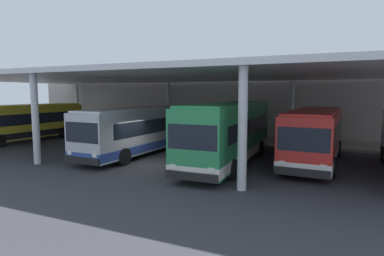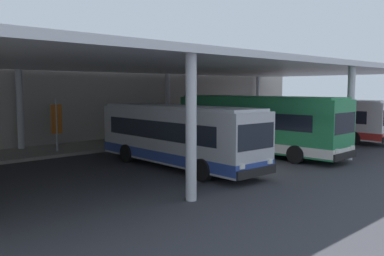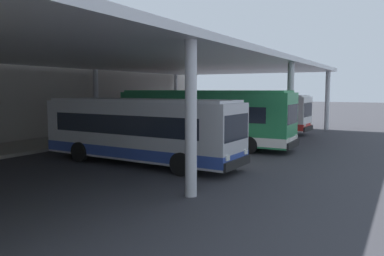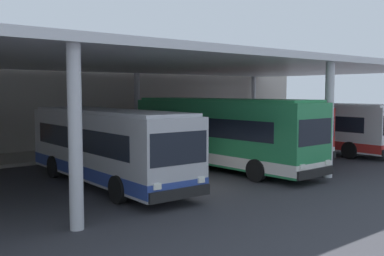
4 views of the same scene
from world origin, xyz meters
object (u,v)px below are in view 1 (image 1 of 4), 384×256
bus_middle_bay (229,132)px  bus_nearest_bay (26,122)px  bench_waiting (285,135)px  trash_bin (335,137)px  bus_far_bay (315,135)px  banner_sign (166,116)px  bus_second_bay (139,130)px

bus_middle_bay → bus_nearest_bay: bearing=176.2°
bench_waiting → trash_bin: 3.80m
bus_far_bay → trash_bin: bus_far_bay is taller
bench_waiting → trash_bin: size_ratio=1.84×
banner_sign → bus_middle_bay: bearing=-43.6°
bus_second_bay → trash_bin: 15.41m
bus_nearest_bay → bus_middle_bay: 18.93m
bus_second_bay → trash_bin: bus_second_bay is taller
bus_middle_bay → trash_bin: bus_middle_bay is taller
bench_waiting → banner_sign: banner_sign is taller
trash_bin → bus_nearest_bay: bearing=-161.2°
bus_second_bay → bus_middle_bay: bearing=-1.4°
bus_middle_bay → banner_sign: bus_middle_bay is taller
bus_nearest_bay → bus_far_bay: (23.48, 1.04, 0.00)m
bus_far_bay → bus_middle_bay: bearing=-153.5°
banner_sign → bus_nearest_bay: bearing=-143.6°
bench_waiting → bus_second_bay: bearing=-131.9°
bus_second_bay → bus_middle_bay: size_ratio=0.93×
bus_nearest_bay → bus_middle_bay: bearing=-3.8°
trash_bin → banner_sign: banner_sign is taller
bus_nearest_bay → trash_bin: (24.58, 8.38, -0.98)m
bench_waiting → banner_sign: bearing=-175.4°
bus_far_bay → bench_waiting: (-2.69, 7.14, -0.99)m
bus_nearest_bay → bus_second_bay: size_ratio=1.00×
bus_far_bay → bus_second_bay: bearing=-169.1°
banner_sign → trash_bin: bearing=4.2°
banner_sign → bench_waiting: bearing=4.6°
bus_far_bay → bus_nearest_bay: bearing=-177.5°
bench_waiting → banner_sign: size_ratio=0.56×
bus_far_bay → trash_bin: size_ratio=10.84×
bus_second_bay → bus_far_bay: same height
bus_second_bay → bus_far_bay: 11.22m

